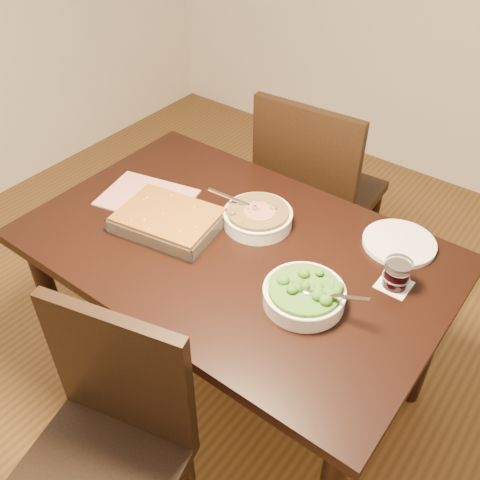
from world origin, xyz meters
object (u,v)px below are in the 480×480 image
(stew_bowl, at_px, (258,216))
(baking_dish, at_px, (168,220))
(chair_far, at_px, (314,189))
(wine_tumbler, at_px, (397,273))
(table, at_px, (235,265))
(dinner_plate, at_px, (399,243))
(chair_near, at_px, (107,443))
(broccoli_bowl, at_px, (304,294))

(stew_bowl, bearing_deg, baking_dish, -139.43)
(chair_far, bearing_deg, baking_dish, 74.83)
(wine_tumbler, bearing_deg, baking_dish, -164.31)
(table, distance_m, dinner_plate, 0.56)
(wine_tumbler, relative_size, chair_far, 0.09)
(baking_dish, bearing_deg, wine_tumbler, 6.06)
(baking_dish, bearing_deg, chair_near, -72.84)
(chair_far, bearing_deg, broccoli_bowl, 114.09)
(stew_bowl, xyz_separation_m, baking_dish, (-0.23, -0.20, -0.00))
(wine_tumbler, bearing_deg, dinner_plate, 110.32)
(broccoli_bowl, bearing_deg, baking_dish, 177.94)
(stew_bowl, distance_m, broccoli_bowl, 0.39)
(baking_dish, xyz_separation_m, dinner_plate, (0.67, 0.39, -0.02))
(table, height_order, dinner_plate, dinner_plate)
(stew_bowl, distance_m, wine_tumbler, 0.51)
(stew_bowl, xyz_separation_m, broccoli_bowl, (0.33, -0.22, 0.00))
(broccoli_bowl, distance_m, chair_near, 0.70)
(broccoli_bowl, height_order, wine_tumbler, wine_tumbler)
(stew_bowl, xyz_separation_m, chair_far, (-0.09, 0.55, -0.22))
(table, relative_size, dinner_plate, 5.80)
(wine_tumbler, bearing_deg, chair_far, 137.55)
(dinner_plate, bearing_deg, wine_tumbler, -69.68)
(stew_bowl, bearing_deg, wine_tumbler, 0.93)
(table, height_order, baking_dish, baking_dish)
(stew_bowl, distance_m, dinner_plate, 0.48)
(dinner_plate, distance_m, chair_near, 1.10)
(stew_bowl, height_order, broccoli_bowl, broccoli_bowl)
(dinner_plate, bearing_deg, broccoli_bowl, -105.37)
(table, height_order, chair_far, chair_far)
(broccoli_bowl, height_order, chair_near, chair_near)
(broccoli_bowl, height_order, chair_far, chair_far)
(chair_near, relative_size, chair_far, 0.93)
(baking_dish, bearing_deg, table, 5.52)
(chair_near, bearing_deg, stew_bowl, 80.85)
(stew_bowl, relative_size, wine_tumbler, 2.82)
(table, distance_m, baking_dish, 0.28)
(broccoli_bowl, height_order, dinner_plate, broccoli_bowl)
(baking_dish, distance_m, dinner_plate, 0.78)
(chair_far, bearing_deg, chair_near, 92.73)
(table, height_order, broccoli_bowl, broccoli_bowl)
(broccoli_bowl, height_order, baking_dish, broccoli_bowl)
(chair_near, bearing_deg, table, 81.67)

